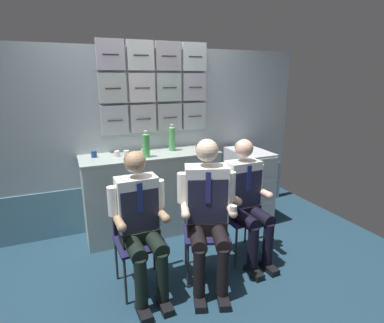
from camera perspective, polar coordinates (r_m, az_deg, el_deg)
name	(u,v)px	position (r m, az deg, el deg)	size (l,w,h in m)	color
ground	(188,284)	(3.03, -0.80, -21.78)	(4.80, 4.80, 0.04)	#1C3647
galley_bulkhead	(146,137)	(3.79, -8.56, 4.57)	(4.20, 0.14, 2.21)	#A3B0B8
galley_counter	(152,193)	(3.69, -7.38, -5.82)	(1.58, 0.53, 0.96)	#A7B4AD
service_trolley	(248,183)	(4.05, 10.47, -3.88)	(0.40, 0.65, 0.92)	black
folding_chair_left	(136,228)	(2.81, -10.33, -12.08)	(0.41, 0.42, 0.85)	#2D2D33
crew_member_left	(141,219)	(2.60, -9.55, -10.59)	(0.48, 0.60, 1.24)	black
folding_chair_right	(205,219)	(2.92, 2.45, -10.73)	(0.51, 0.51, 0.85)	#2D2D33
crew_member_right	(207,206)	(2.70, 2.90, -8.33)	(0.55, 0.70, 1.31)	black
folding_chair_by_counter	(237,205)	(3.26, 8.43, -8.02)	(0.41, 0.42, 0.85)	#2D2D33
crew_member_by_counter	(247,197)	(3.08, 10.20, -6.45)	(0.48, 0.59, 1.24)	black
water_bottle_short	(172,138)	(3.65, -3.74, 4.36)	(0.08, 0.08, 0.32)	#4E9C5A
water_bottle_blue_cap	(146,145)	(3.38, -8.54, 3.11)	(0.08, 0.08, 0.29)	#46A24F
paper_cup_tan	(126,153)	(3.49, -12.14, 1.55)	(0.06, 0.06, 0.06)	silver
espresso_cup_small	(144,151)	(3.53, -8.99, 1.86)	(0.06, 0.06, 0.06)	tan
paper_cup_blue	(94,154)	(3.52, -17.80, 1.35)	(0.06, 0.06, 0.07)	navy
coffee_cup_white	(117,154)	(3.49, -13.79, 1.45)	(0.06, 0.06, 0.06)	silver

